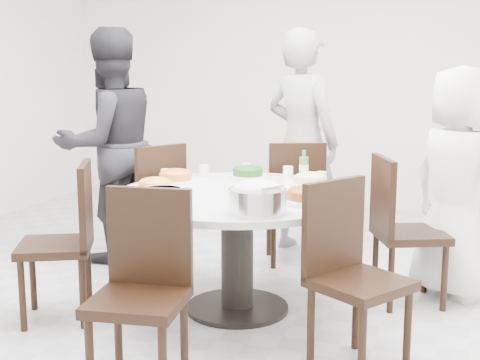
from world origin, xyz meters
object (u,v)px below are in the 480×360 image
(chair_n, at_px, (293,201))
(soup_bowl, at_px, (162,196))
(dining_table, at_px, (237,252))
(chair_se, at_px, (360,279))
(chair_nw, at_px, (147,207))
(beverage_bottle, at_px, (304,166))
(diner_right, at_px, (458,183))
(chair_s, at_px, (138,296))
(chair_ne, at_px, (410,231))
(rice_bowl, at_px, (257,201))
(chair_sw, at_px, (55,243))
(diner_left, at_px, (109,146))
(diner_middle, at_px, (302,142))

(chair_n, bearing_deg, soup_bowl, 53.81)
(dining_table, bearing_deg, chair_se, -32.72)
(chair_nw, distance_m, beverage_bottle, 1.26)
(diner_right, distance_m, beverage_bottle, 1.00)
(chair_s, bearing_deg, beverage_bottle, 69.42)
(chair_ne, distance_m, chair_n, 1.12)
(dining_table, distance_m, chair_s, 1.15)
(rice_bowl, height_order, soup_bowl, rice_bowl)
(rice_bowl, bearing_deg, beverage_bottle, 90.27)
(chair_ne, bearing_deg, chair_sw, 92.46)
(dining_table, distance_m, diner_left, 1.59)
(dining_table, bearing_deg, diner_left, 151.20)
(chair_n, distance_m, chair_nw, 1.11)
(chair_nw, relative_size, chair_se, 1.00)
(chair_ne, bearing_deg, beverage_bottle, 64.56)
(chair_n, bearing_deg, dining_table, 64.16)
(chair_ne, relative_size, diner_middle, 0.53)
(diner_right, height_order, diner_middle, diner_middle)
(chair_se, xyz_separation_m, soup_bowl, (-1.15, 0.13, 0.32))
(chair_n, height_order, chair_se, same)
(chair_sw, height_order, rice_bowl, chair_sw)
(dining_table, height_order, chair_se, chair_se)
(rice_bowl, bearing_deg, chair_s, -118.09)
(diner_middle, height_order, diner_left, diner_middle)
(dining_table, xyz_separation_m, chair_ne, (0.99, 0.50, 0.10))
(chair_sw, bearing_deg, diner_middle, 125.77)
(chair_nw, xyz_separation_m, chair_sw, (-0.06, -1.07, 0.00))
(chair_sw, bearing_deg, chair_s, 27.54)
(chair_se, relative_size, rice_bowl, 3.09)
(chair_nw, height_order, chair_se, same)
(diner_right, bearing_deg, rice_bowl, 90.21)
(chair_n, xyz_separation_m, beverage_bottle, (0.23, -0.60, 0.38))
(chair_nw, distance_m, chair_sw, 1.07)
(chair_ne, xyz_separation_m, chair_sw, (-1.96, -1.00, 0.00))
(chair_ne, relative_size, chair_n, 1.00)
(diner_middle, distance_m, soup_bowl, 1.89)
(diner_right, bearing_deg, chair_nw, 43.31)
(chair_ne, xyz_separation_m, chair_s, (-1.06, -1.65, 0.00))
(chair_n, bearing_deg, diner_left, -7.28)
(chair_nw, bearing_deg, rice_bowl, 77.80)
(dining_table, xyz_separation_m, beverage_bottle, (0.28, 0.51, 0.48))
(chair_ne, distance_m, chair_s, 1.96)
(chair_se, relative_size, diner_middle, 0.53)
(chair_sw, xyz_separation_m, diner_middle, (1.00, 1.94, 0.42))
(diner_middle, bearing_deg, rice_bowl, 118.79)
(chair_se, xyz_separation_m, rice_bowl, (-0.57, 0.07, 0.34))
(chair_se, bearing_deg, diner_middle, 54.11)
(chair_nw, bearing_deg, diner_middle, 161.64)
(rice_bowl, bearing_deg, dining_table, 121.02)
(rice_bowl, bearing_deg, chair_se, -7.02)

